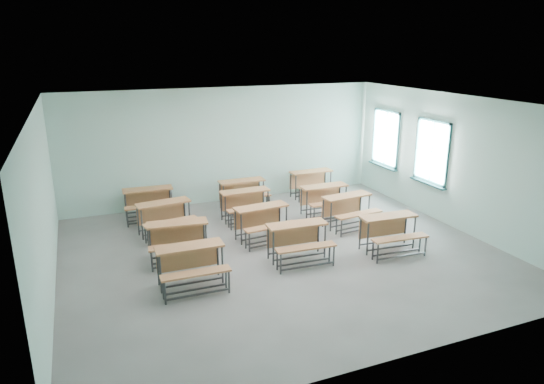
% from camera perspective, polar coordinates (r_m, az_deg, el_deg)
% --- Properties ---
extents(room, '(9.04, 8.04, 3.24)m').
position_cam_1_polar(room, '(10.04, 1.59, 1.36)').
color(room, gray).
rests_on(room, ground).
extents(desk_unit_r0c0, '(1.26, 0.86, 0.78)m').
position_cam_1_polar(desk_unit_r0c0, '(9.05, -9.49, -7.96)').
color(desk_unit_r0c0, '#AC6A3E').
rests_on(desk_unit_r0c0, ground).
extents(desk_unit_r0c1, '(1.29, 0.90, 0.78)m').
position_cam_1_polar(desk_unit_r0c1, '(9.99, 3.17, -5.29)').
color(desk_unit_r0c1, '#AC6A3E').
rests_on(desk_unit_r0c1, ground).
extents(desk_unit_r0c2, '(1.29, 0.91, 0.78)m').
position_cam_1_polar(desk_unit_r0c2, '(10.73, 13.77, -4.16)').
color(desk_unit_r0c2, '#AC6A3E').
rests_on(desk_unit_r0c2, ground).
extents(desk_unit_r1c0, '(1.33, 0.97, 0.78)m').
position_cam_1_polar(desk_unit_r1c0, '(10.22, -10.98, -5.05)').
color(desk_unit_r1c0, '#AC6A3E').
rests_on(desk_unit_r1c0, ground).
extents(desk_unit_r1c1, '(1.31, 0.94, 0.78)m').
position_cam_1_polar(desk_unit_r1c1, '(11.01, -1.03, -3.09)').
color(desk_unit_r1c1, '#AC6A3E').
rests_on(desk_unit_r1c1, ground).
extents(desk_unit_r1c2, '(1.33, 0.96, 0.78)m').
position_cam_1_polar(desk_unit_r1c2, '(11.94, 9.07, -1.68)').
color(desk_unit_r1c2, '#AC6A3E').
rests_on(desk_unit_r1c2, ground).
extents(desk_unit_r2c0, '(1.35, 1.00, 0.78)m').
position_cam_1_polar(desk_unit_r2c0, '(11.57, -12.45, -2.50)').
color(desk_unit_r2c0, '#AC6A3E').
rests_on(desk_unit_r2c0, ground).
extents(desk_unit_r2c1, '(1.25, 0.85, 0.78)m').
position_cam_1_polar(desk_unit_r2c1, '(12.20, -3.04, -1.08)').
color(desk_unit_r2c1, '#AC6A3E').
rests_on(desk_unit_r2c1, ground).
extents(desk_unit_r2c2, '(1.25, 0.84, 0.78)m').
position_cam_1_polar(desk_unit_r2c2, '(12.68, 6.35, -0.45)').
color(desk_unit_r2c2, '#AC6A3E').
rests_on(desk_unit_r2c2, ground).
extents(desk_unit_r3c0, '(1.29, 0.90, 0.78)m').
position_cam_1_polar(desk_unit_r3c0, '(12.74, -14.31, -0.81)').
color(desk_unit_r3c0, '#AC6A3E').
rests_on(desk_unit_r3c0, ground).
extents(desk_unit_r3c1, '(1.25, 0.84, 0.78)m').
position_cam_1_polar(desk_unit_r3c1, '(13.12, -3.42, 0.22)').
color(desk_unit_r3c1, '#AC6A3E').
rests_on(desk_unit_r3c1, ground).
extents(desk_unit_r3c2, '(1.26, 0.86, 0.78)m').
position_cam_1_polar(desk_unit_r3c2, '(14.11, 4.81, 1.40)').
color(desk_unit_r3c2, '#AC6A3E').
rests_on(desk_unit_r3c2, ground).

